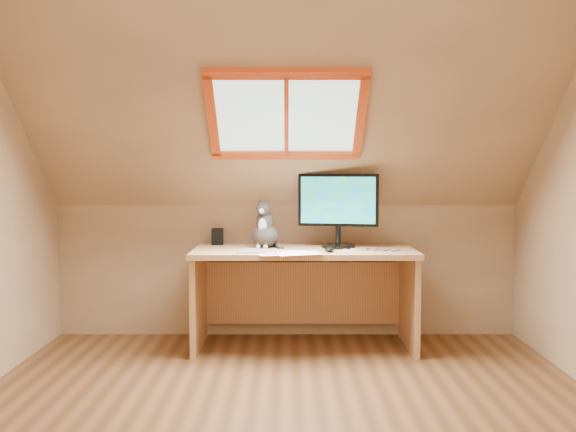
{
  "coord_description": "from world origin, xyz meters",
  "views": [
    {
      "loc": [
        0.01,
        -3.14,
        1.26
      ],
      "look_at": [
        0.01,
        1.0,
        0.97
      ],
      "focal_mm": 40.0,
      "sensor_mm": 36.0,
      "label": 1
    }
  ],
  "objects": [
    {
      "name": "papers",
      "position": [
        0.05,
        1.12,
        0.72
      ],
      "size": [
        0.35,
        0.3,
        0.01
      ],
      "color": "white",
      "rests_on": "desk"
    },
    {
      "name": "cables",
      "position": [
        0.57,
        1.26,
        0.72
      ],
      "size": [
        0.51,
        0.26,
        0.01
      ],
      "color": "silver",
      "rests_on": "desk"
    },
    {
      "name": "ground",
      "position": [
        0.0,
        0.0,
        0.0
      ],
      "size": [
        3.5,
        3.5,
        0.0
      ],
      "primitive_type": "plane",
      "color": "brown",
      "rests_on": "ground"
    },
    {
      "name": "room_shell",
      "position": [
        0.0,
        -0.09,
        1.43
      ],
      "size": [
        3.52,
        3.52,
        2.41
      ],
      "color": "tan",
      "rests_on": "ground"
    },
    {
      "name": "desk_speaker",
      "position": [
        -0.52,
        1.63,
        0.77
      ],
      "size": [
        0.09,
        0.09,
        0.12
      ],
      "primitive_type": "cube",
      "rotation": [
        0.0,
        0.0,
        0.03
      ],
      "color": "black",
      "rests_on": "desk"
    },
    {
      "name": "desk",
      "position": [
        0.12,
        1.45,
        0.49
      ],
      "size": [
        1.56,
        0.68,
        0.71
      ],
      "color": "tan",
      "rests_on": "ground"
    },
    {
      "name": "mouse",
      "position": [
        0.29,
        1.19,
        0.73
      ],
      "size": [
        0.08,
        0.12,
        0.03
      ],
      "primitive_type": "ellipsoid",
      "rotation": [
        0.0,
        0.0,
        -0.14
      ],
      "color": "black",
      "rests_on": "desk"
    },
    {
      "name": "graphics_tablet",
      "position": [
        -0.18,
        1.19,
        0.72
      ],
      "size": [
        0.31,
        0.25,
        0.01
      ],
      "primitive_type": "cube",
      "rotation": [
        0.0,
        0.0,
        -0.21
      ],
      "color": "#B2B2B7",
      "rests_on": "desk"
    },
    {
      "name": "cat",
      "position": [
        -0.16,
        1.47,
        0.84
      ],
      "size": [
        0.25,
        0.28,
        0.36
      ],
      "color": "#3D3836",
      "rests_on": "desk"
    },
    {
      "name": "monitor",
      "position": [
        0.37,
        1.44,
        1.02
      ],
      "size": [
        0.57,
        0.24,
        0.53
      ],
      "color": "black",
      "rests_on": "desk"
    }
  ]
}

